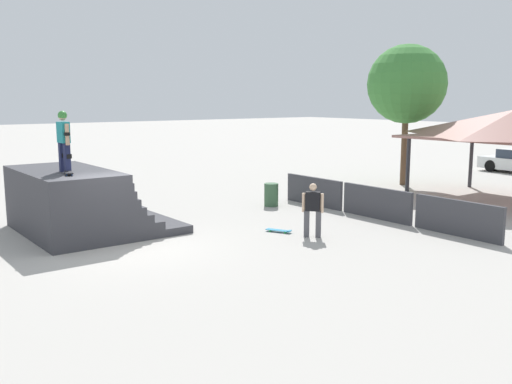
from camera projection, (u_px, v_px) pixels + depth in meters
The scene contains 9 objects.
ground_plane at pixel (124, 248), 15.21m from camera, with size 160.00×160.00×0.00m, color #ADA8A0.
quarter_pipe_ramp at pixel (77, 204), 16.88m from camera, with size 4.44×4.13×1.89m.
skater_on_deck at pixel (64, 137), 15.87m from camera, with size 0.73×0.25×1.71m.
skateboard_on_deck at pixel (69, 173), 15.48m from camera, with size 0.85×0.42×0.09m.
bystander_walking at pixel (313, 207), 16.25m from camera, with size 0.54×0.49×1.56m.
skateboard_on_ground at pixel (279, 230), 16.96m from camera, with size 0.80×0.53×0.09m.
barrier_fence at pixel (377, 203), 18.85m from camera, with size 8.95×0.12×1.05m.
tree_beside_pavilion at pixel (407, 84), 25.65m from camera, with size 3.55×3.55×6.36m.
trash_bin at pixel (271, 195), 21.05m from camera, with size 0.52×0.52×0.85m, color #385B3D.
Camera 1 is at (13.90, -6.10, 3.92)m, focal length 40.00 mm.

